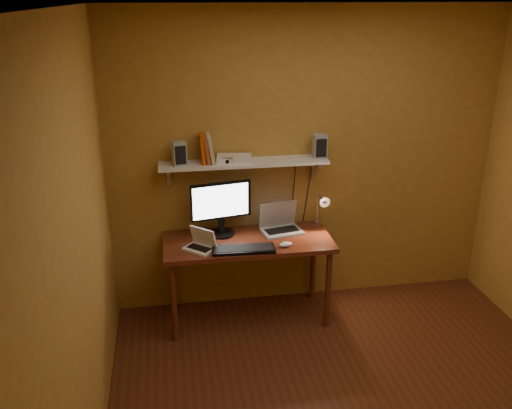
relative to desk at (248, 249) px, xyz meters
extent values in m
cube|color=silver|center=(0.57, -1.28, 1.95)|extent=(3.40, 3.20, 0.02)
cube|color=#A98333|center=(0.57, 0.33, 0.64)|extent=(3.40, 0.02, 2.60)
cube|color=#A98333|center=(-1.14, -1.28, 0.64)|extent=(0.02, 3.20, 2.60)
cube|color=maroon|center=(0.00, 0.00, 0.07)|extent=(1.40, 0.60, 0.04)
cylinder|color=maroon|center=(-0.64, -0.24, -0.31)|extent=(0.05, 0.05, 0.71)
cylinder|color=maroon|center=(0.64, -0.24, -0.31)|extent=(0.05, 0.05, 0.71)
cylinder|color=maroon|center=(-0.64, 0.24, -0.31)|extent=(0.05, 0.05, 0.71)
cylinder|color=maroon|center=(0.64, 0.24, -0.31)|extent=(0.05, 0.05, 0.71)
cube|color=white|center=(0.00, 0.19, 0.70)|extent=(1.40, 0.25, 0.02)
cube|color=silver|center=(-0.62, 0.30, 0.60)|extent=(0.03, 0.03, 0.18)
cube|color=silver|center=(0.62, 0.30, 0.60)|extent=(0.03, 0.03, 0.18)
cylinder|color=black|center=(-0.20, 0.15, 0.09)|extent=(0.25, 0.25, 0.02)
cube|color=black|center=(-0.20, 0.15, 0.17)|extent=(0.06, 0.05, 0.16)
cube|color=black|center=(-0.20, 0.15, 0.39)|extent=(0.51, 0.12, 0.32)
cube|color=white|center=(-0.20, 0.13, 0.39)|extent=(0.47, 0.09, 0.28)
cube|color=#919399|center=(0.31, 0.10, 0.10)|extent=(0.37, 0.29, 0.02)
cube|color=black|center=(0.31, 0.10, 0.11)|extent=(0.30, 0.18, 0.00)
cube|color=#919399|center=(0.29, 0.19, 0.22)|extent=(0.34, 0.12, 0.23)
cube|color=#171C48|center=(0.29, 0.19, 0.22)|extent=(0.29, 0.10, 0.20)
cube|color=white|center=(-0.41, -0.13, 0.10)|extent=(0.28, 0.27, 0.02)
cube|color=black|center=(-0.41, -0.13, 0.11)|extent=(0.21, 0.20, 0.00)
cube|color=white|center=(-0.37, -0.09, 0.18)|extent=(0.21, 0.20, 0.16)
cube|color=black|center=(-0.37, -0.09, 0.18)|extent=(0.18, 0.17, 0.13)
cube|color=black|center=(-0.07, -0.20, 0.10)|extent=(0.51, 0.19, 0.03)
ellipsoid|color=white|center=(0.28, -0.18, 0.10)|extent=(0.12, 0.09, 0.04)
cube|color=silver|center=(0.66, 0.24, 0.08)|extent=(0.05, 0.06, 0.08)
cylinder|color=silver|center=(0.66, 0.24, 0.23)|extent=(0.02, 0.02, 0.28)
cylinder|color=silver|center=(0.66, 0.16, 0.37)|extent=(0.01, 0.16, 0.01)
cone|color=silver|center=(0.66, 0.08, 0.37)|extent=(0.09, 0.09, 0.09)
sphere|color=#FFE0A5|center=(0.66, 0.06, 0.37)|extent=(0.04, 0.04, 0.04)
cube|color=#919399|center=(-0.52, 0.18, 0.81)|extent=(0.12, 0.12, 0.19)
cube|color=#919399|center=(0.64, 0.19, 0.81)|extent=(0.11, 0.11, 0.20)
cube|color=#C34100|center=(-0.34, 0.20, 0.83)|extent=(0.05, 0.16, 0.24)
cube|color=brown|center=(-0.30, 0.20, 0.83)|extent=(0.05, 0.16, 0.24)
cube|color=#B9AD8C|center=(-0.27, 0.20, 0.83)|extent=(0.06, 0.16, 0.24)
cube|color=silver|center=(-0.14, 0.13, 0.74)|extent=(0.09, 0.06, 0.05)
cylinder|color=black|center=(-0.14, 0.12, 0.74)|extent=(0.04, 0.03, 0.03)
cube|color=white|center=(-0.08, 0.20, 0.73)|extent=(0.31, 0.22, 0.05)
camera|label=1|loc=(-0.61, -4.05, 1.99)|focal=38.00mm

